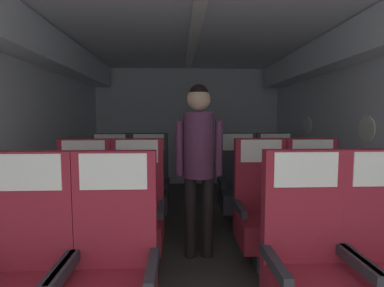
{
  "coord_description": "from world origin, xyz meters",
  "views": [
    {
      "loc": [
        -0.18,
        -0.14,
        1.3
      ],
      "look_at": [
        -0.03,
        3.28,
        1.0
      ],
      "focal_mm": 27.13,
      "sensor_mm": 36.0,
      "label": 1
    }
  ],
  "objects_px": {
    "seat_c_right_aisle": "(277,187)",
    "flight_attendant": "(199,152)",
    "seat_b_left_window": "(82,216)",
    "seat_b_left_aisle": "(137,214)",
    "seat_b_right_aisle": "(315,213)",
    "seat_a_left_window": "(23,277)",
    "seat_b_right_window": "(263,213)",
    "seat_a_left_aisle": "(112,275)",
    "seat_a_right_window": "(310,269)",
    "seat_c_left_aisle": "(149,188)",
    "seat_c_right_window": "(239,187)",
    "seat_c_left_window": "(109,189)"
  },
  "relations": [
    {
      "from": "seat_c_right_aisle",
      "to": "flight_attendant",
      "type": "height_order",
      "value": "flight_attendant"
    },
    {
      "from": "seat_b_left_window",
      "to": "seat_b_left_aisle",
      "type": "xyz_separation_m",
      "value": [
        0.46,
        0.01,
        0.0
      ]
    },
    {
      "from": "seat_b_right_aisle",
      "to": "flight_attendant",
      "type": "relative_size",
      "value": 0.7
    },
    {
      "from": "seat_b_left_aisle",
      "to": "seat_c_right_aisle",
      "type": "distance_m",
      "value": 1.82
    },
    {
      "from": "seat_a_left_window",
      "to": "seat_b_left_window",
      "type": "xyz_separation_m",
      "value": [
        -0.01,
        0.96,
        0.0
      ]
    },
    {
      "from": "seat_b_left_aisle",
      "to": "seat_b_right_window",
      "type": "distance_m",
      "value": 1.1
    },
    {
      "from": "seat_a_left_aisle",
      "to": "seat_b_right_aisle",
      "type": "relative_size",
      "value": 1.0
    },
    {
      "from": "seat_a_left_window",
      "to": "seat_b_left_aisle",
      "type": "distance_m",
      "value": 1.07
    },
    {
      "from": "seat_a_right_window",
      "to": "seat_c_right_aisle",
      "type": "bearing_deg",
      "value": 76.27
    },
    {
      "from": "seat_a_left_aisle",
      "to": "seat_b_right_window",
      "type": "height_order",
      "value": "same"
    },
    {
      "from": "seat_c_right_aisle",
      "to": "seat_c_left_aisle",
      "type": "bearing_deg",
      "value": 179.79
    },
    {
      "from": "seat_a_left_window",
      "to": "seat_a_left_aisle",
      "type": "xyz_separation_m",
      "value": [
        0.46,
        0.0,
        0.0
      ]
    },
    {
      "from": "seat_a_left_window",
      "to": "seat_b_left_aisle",
      "type": "height_order",
      "value": "same"
    },
    {
      "from": "seat_a_left_window",
      "to": "seat_b_left_aisle",
      "type": "bearing_deg",
      "value": 64.96
    },
    {
      "from": "seat_a_left_aisle",
      "to": "seat_c_right_window",
      "type": "xyz_separation_m",
      "value": [
        1.08,
        1.91,
        0.0
      ]
    },
    {
      "from": "seat_b_right_window",
      "to": "flight_attendant",
      "type": "xyz_separation_m",
      "value": [
        -0.55,
        0.19,
        0.52
      ]
    },
    {
      "from": "seat_a_right_window",
      "to": "seat_b_left_aisle",
      "type": "relative_size",
      "value": 1.0
    },
    {
      "from": "seat_b_left_aisle",
      "to": "seat_c_right_aisle",
      "type": "height_order",
      "value": "same"
    },
    {
      "from": "seat_b_right_window",
      "to": "seat_c_left_aisle",
      "type": "height_order",
      "value": "same"
    },
    {
      "from": "seat_b_left_aisle",
      "to": "flight_attendant",
      "type": "distance_m",
      "value": 0.78
    },
    {
      "from": "seat_c_left_aisle",
      "to": "flight_attendant",
      "type": "xyz_separation_m",
      "value": [
        0.55,
        -0.78,
        0.52
      ]
    },
    {
      "from": "seat_a_right_window",
      "to": "seat_c_right_window",
      "type": "bearing_deg",
      "value": 90.02
    },
    {
      "from": "seat_a_right_window",
      "to": "seat_c_right_window",
      "type": "xyz_separation_m",
      "value": [
        -0.0,
        1.9,
        0.0
      ]
    },
    {
      "from": "seat_c_left_window",
      "to": "seat_c_right_aisle",
      "type": "relative_size",
      "value": 1.0
    },
    {
      "from": "seat_b_left_aisle",
      "to": "seat_b_right_aisle",
      "type": "xyz_separation_m",
      "value": [
        1.56,
        -0.03,
        0.0
      ]
    },
    {
      "from": "seat_b_left_window",
      "to": "seat_c_left_window",
      "type": "bearing_deg",
      "value": 89.74
    },
    {
      "from": "seat_c_right_window",
      "to": "seat_b_right_window",
      "type": "bearing_deg",
      "value": -89.14
    },
    {
      "from": "seat_c_right_aisle",
      "to": "seat_a_left_aisle",
      "type": "bearing_deg",
      "value": -128.89
    },
    {
      "from": "seat_a_left_aisle",
      "to": "seat_c_left_window",
      "type": "bearing_deg",
      "value": 103.68
    },
    {
      "from": "seat_b_right_aisle",
      "to": "seat_b_right_window",
      "type": "xyz_separation_m",
      "value": [
        -0.46,
        0.01,
        0.0
      ]
    },
    {
      "from": "seat_a_right_window",
      "to": "seat_b_right_aisle",
      "type": "bearing_deg",
      "value": 62.95
    },
    {
      "from": "seat_b_left_window",
      "to": "seat_c_right_window",
      "type": "bearing_deg",
      "value": 31.81
    },
    {
      "from": "seat_c_right_aisle",
      "to": "flight_attendant",
      "type": "distance_m",
      "value": 1.37
    },
    {
      "from": "seat_c_left_aisle",
      "to": "seat_a_right_window",
      "type": "bearing_deg",
      "value": -60.5
    },
    {
      "from": "seat_c_left_aisle",
      "to": "flight_attendant",
      "type": "distance_m",
      "value": 1.08
    },
    {
      "from": "seat_b_left_window",
      "to": "seat_c_right_aisle",
      "type": "xyz_separation_m",
      "value": [
        2.01,
        0.96,
        0.0
      ]
    },
    {
      "from": "seat_b_left_window",
      "to": "seat_c_left_window",
      "type": "height_order",
      "value": "same"
    },
    {
      "from": "seat_a_right_window",
      "to": "seat_c_right_aisle",
      "type": "height_order",
      "value": "same"
    },
    {
      "from": "seat_c_left_window",
      "to": "seat_c_right_aisle",
      "type": "bearing_deg",
      "value": 0.22
    },
    {
      "from": "seat_b_left_window",
      "to": "seat_c_left_aisle",
      "type": "bearing_deg",
      "value": 64.28
    },
    {
      "from": "seat_b_left_window",
      "to": "seat_c_right_window",
      "type": "xyz_separation_m",
      "value": [
        1.54,
        0.96,
        0.0
      ]
    },
    {
      "from": "seat_a_left_window",
      "to": "seat_a_right_window",
      "type": "distance_m",
      "value": 1.54
    },
    {
      "from": "seat_b_right_aisle",
      "to": "seat_b_left_window",
      "type": "bearing_deg",
      "value": 179.58
    },
    {
      "from": "seat_b_right_aisle",
      "to": "seat_c_left_window",
      "type": "height_order",
      "value": "same"
    },
    {
      "from": "seat_c_left_aisle",
      "to": "flight_attendant",
      "type": "relative_size",
      "value": 0.7
    },
    {
      "from": "seat_a_left_window",
      "to": "seat_b_right_window",
      "type": "distance_m",
      "value": 1.82
    },
    {
      "from": "seat_a_left_aisle",
      "to": "seat_c_right_aisle",
      "type": "relative_size",
      "value": 1.0
    },
    {
      "from": "seat_a_left_aisle",
      "to": "seat_b_right_window",
      "type": "distance_m",
      "value": 1.45
    },
    {
      "from": "seat_b_left_window",
      "to": "flight_attendant",
      "type": "xyz_separation_m",
      "value": [
        1.01,
        0.19,
        0.52
      ]
    },
    {
      "from": "seat_a_left_window",
      "to": "seat_c_right_window",
      "type": "height_order",
      "value": "same"
    }
  ]
}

